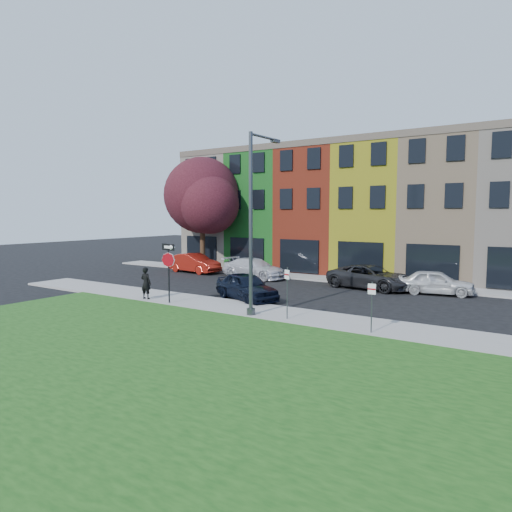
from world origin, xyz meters
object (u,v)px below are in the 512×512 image
Objects in this scene: sedan_near at (246,287)px; man at (146,283)px; street_lamp at (253,224)px; stop_sign at (168,261)px.

man is at bearing 149.27° from sedan_near.
street_lamp reaches higher than man.
stop_sign is at bearing -176.69° from street_lamp.
man is 7.85m from street_lamp.
sedan_near is at bearing 62.11° from stop_sign.
man is at bearing -172.58° from stop_sign.
man is 0.21× the size of street_lamp.
sedan_near is (2.68, 3.38, -1.58)m from stop_sign.
stop_sign reaches higher than man.
stop_sign is 4.59m from sedan_near.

